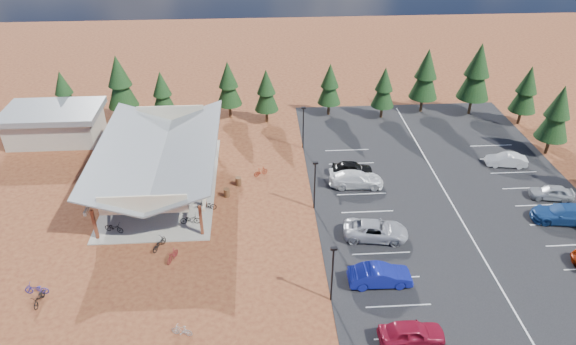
{
  "coord_description": "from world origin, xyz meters",
  "views": [
    {
      "loc": [
        -0.08,
        -37.91,
        28.96
      ],
      "look_at": [
        2.68,
        4.95,
        2.28
      ],
      "focal_mm": 32.0,
      "sensor_mm": 36.0,
      "label": 1
    }
  ],
  "objects_px": {
    "bike_3": "(146,153)",
    "trash_bin_0": "(227,193)",
    "bike_7": "(204,146)",
    "bike_11": "(173,255)",
    "bike_pavilion": "(159,153)",
    "bike_4": "(190,219)",
    "bike_10": "(36,289)",
    "bike_6": "(193,161)",
    "bike_8": "(39,298)",
    "car_3": "(356,179)",
    "outbuilding": "(55,124)",
    "bike_0": "(114,228)",
    "bike_2": "(148,173)",
    "bike_5": "(199,183)",
    "car_0": "(412,333)",
    "bike_1": "(138,186)",
    "lamp_post_0": "(333,270)",
    "bike_16": "(207,206)",
    "bike_15": "(261,172)",
    "car_8": "(551,192)",
    "lamp_post_1": "(315,182)",
    "trash_bin_1": "(238,181)",
    "car_9": "(506,160)",
    "bike_12": "(159,244)",
    "car_4": "(352,168)",
    "bike_13": "(182,330)",
    "car_1": "(380,276)",
    "car_2": "(376,230)",
    "lamp_post_2": "(303,125)"
  },
  "relations": [
    {
      "from": "bike_10",
      "to": "bike_11",
      "type": "bearing_deg",
      "value": 112.27
    },
    {
      "from": "lamp_post_2",
      "to": "bike_6",
      "type": "height_order",
      "value": "lamp_post_2"
    },
    {
      "from": "lamp_post_2",
      "to": "car_2",
      "type": "height_order",
      "value": "lamp_post_2"
    },
    {
      "from": "trash_bin_1",
      "to": "bike_6",
      "type": "distance_m",
      "value": 6.46
    },
    {
      "from": "outbuilding",
      "to": "bike_8",
      "type": "distance_m",
      "value": 27.83
    },
    {
      "from": "car_4",
      "to": "bike_15",
      "type": "bearing_deg",
      "value": 94.02
    },
    {
      "from": "bike_11",
      "to": "bike_16",
      "type": "bearing_deg",
      "value": 94.57
    },
    {
      "from": "bike_2",
      "to": "car_1",
      "type": "relative_size",
      "value": 0.3
    },
    {
      "from": "lamp_post_0",
      "to": "trash_bin_0",
      "type": "relative_size",
      "value": 5.71
    },
    {
      "from": "bike_5",
      "to": "bike_16",
      "type": "relative_size",
      "value": 0.87
    },
    {
      "from": "bike_4",
      "to": "car_8",
      "type": "distance_m",
      "value": 35.12
    },
    {
      "from": "bike_3",
      "to": "bike_10",
      "type": "height_order",
      "value": "bike_3"
    },
    {
      "from": "bike_6",
      "to": "bike_16",
      "type": "xyz_separation_m",
      "value": [
        2.06,
        -8.24,
        -0.11
      ]
    },
    {
      "from": "trash_bin_0",
      "to": "car_8",
      "type": "bearing_deg",
      "value": -4.31
    },
    {
      "from": "trash_bin_0",
      "to": "bike_0",
      "type": "xyz_separation_m",
      "value": [
        -9.86,
        -5.13,
        0.13
      ]
    },
    {
      "from": "bike_8",
      "to": "car_3",
      "type": "relative_size",
      "value": 0.34
    },
    {
      "from": "bike_1",
      "to": "car_2",
      "type": "xyz_separation_m",
      "value": [
        22.33,
        -8.87,
        0.22
      ]
    },
    {
      "from": "bike_pavilion",
      "to": "bike_4",
      "type": "distance_m",
      "value": 8.3
    },
    {
      "from": "car_1",
      "to": "car_4",
      "type": "bearing_deg",
      "value": -1.97
    },
    {
      "from": "bike_4",
      "to": "bike_13",
      "type": "height_order",
      "value": "bike_4"
    },
    {
      "from": "car_8",
      "to": "lamp_post_1",
      "type": "bearing_deg",
      "value": -78.24
    },
    {
      "from": "outbuilding",
      "to": "bike_16",
      "type": "relative_size",
      "value": 5.93
    },
    {
      "from": "bike_pavilion",
      "to": "bike_6",
      "type": "relative_size",
      "value": 10.19
    },
    {
      "from": "bike_8",
      "to": "bike_5",
      "type": "bearing_deg",
      "value": 59.14
    },
    {
      "from": "bike_0",
      "to": "trash_bin_1",
      "type": "bearing_deg",
      "value": -38.36
    },
    {
      "from": "bike_11",
      "to": "lamp_post_0",
      "type": "bearing_deg",
      "value": 0.1
    },
    {
      "from": "bike_10",
      "to": "car_4",
      "type": "bearing_deg",
      "value": 124.19
    },
    {
      "from": "bike_3",
      "to": "car_4",
      "type": "xyz_separation_m",
      "value": [
        22.39,
        -4.93,
        0.13
      ]
    },
    {
      "from": "bike_4",
      "to": "car_3",
      "type": "bearing_deg",
      "value": -71.47
    },
    {
      "from": "bike_1",
      "to": "bike_2",
      "type": "bearing_deg",
      "value": -10.6
    },
    {
      "from": "outbuilding",
      "to": "car_3",
      "type": "bearing_deg",
      "value": -20.25
    },
    {
      "from": "bike_8",
      "to": "bike_15",
      "type": "xyz_separation_m",
      "value": [
        17.06,
        17.13,
        -0.01
      ]
    },
    {
      "from": "car_9",
      "to": "bike_pavilion",
      "type": "bearing_deg",
      "value": -78.43
    },
    {
      "from": "bike_5",
      "to": "car_8",
      "type": "relative_size",
      "value": 0.39
    },
    {
      "from": "bike_3",
      "to": "car_0",
      "type": "height_order",
      "value": "car_0"
    },
    {
      "from": "bike_4",
      "to": "car_0",
      "type": "height_order",
      "value": "car_0"
    },
    {
      "from": "bike_3",
      "to": "trash_bin_0",
      "type": "bearing_deg",
      "value": -125.92
    },
    {
      "from": "bike_1",
      "to": "bike_3",
      "type": "distance_m",
      "value": 6.7
    },
    {
      "from": "bike_1",
      "to": "car_9",
      "type": "xyz_separation_m",
      "value": [
        39.08,
        2.43,
        0.14
      ]
    },
    {
      "from": "outbuilding",
      "to": "bike_0",
      "type": "height_order",
      "value": "outbuilding"
    },
    {
      "from": "bike_10",
      "to": "car_8",
      "type": "distance_m",
      "value": 47.12
    },
    {
      "from": "bike_1",
      "to": "bike_3",
      "type": "bearing_deg",
      "value": 3.18
    },
    {
      "from": "outbuilding",
      "to": "car_0",
      "type": "xyz_separation_m",
      "value": [
        34.03,
        -32.24,
        -1.2
      ]
    },
    {
      "from": "lamp_post_1",
      "to": "bike_5",
      "type": "xyz_separation_m",
      "value": [
        -11.33,
        4.3,
        -2.39
      ]
    },
    {
      "from": "lamp_post_0",
      "to": "car_2",
      "type": "distance_m",
      "value": 8.97
    },
    {
      "from": "trash_bin_0",
      "to": "bike_2",
      "type": "bearing_deg",
      "value": 153.41
    },
    {
      "from": "bike_2",
      "to": "car_8",
      "type": "distance_m",
      "value": 40.89
    },
    {
      "from": "bike_7",
      "to": "bike_11",
      "type": "height_order",
      "value": "bike_7"
    },
    {
      "from": "lamp_post_0",
      "to": "car_8",
      "type": "distance_m",
      "value": 26.48
    },
    {
      "from": "bike_12",
      "to": "bike_5",
      "type": "bearing_deg",
      "value": -79.75
    }
  ]
}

